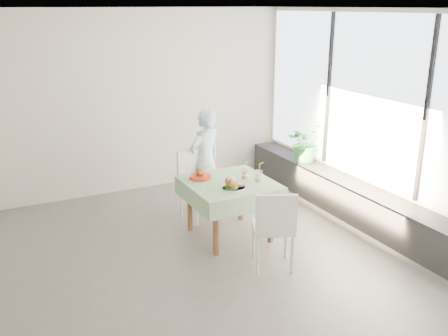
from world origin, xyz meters
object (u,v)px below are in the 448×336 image
chair_far (200,198)px  chair_near (273,243)px  juice_cup_orange (245,174)px  potted_plant (305,142)px  main_dish (233,185)px  cafe_table (229,203)px  diner (205,161)px

chair_far → chair_near: 1.63m
juice_cup_orange → potted_plant: potted_plant is taller
chair_far → chair_near: chair_far is taller
main_dish → juice_cup_orange: 0.42m
cafe_table → chair_near: 0.93m
chair_far → diner: (0.18, 0.20, 0.45)m
cafe_table → chair_near: (0.08, -0.91, -0.17)m
diner → potted_plant: 1.71m
main_dish → potted_plant: size_ratio=0.49×
chair_far → diner: bearing=48.2°
cafe_table → chair_far: (-0.10, 0.71, -0.17)m
diner → chair_near: bearing=69.8°
diner → cafe_table: bearing=64.5°
cafe_table → chair_far: chair_far is taller
potted_plant → chair_far: bearing=-173.7°
cafe_table → diner: diner is taller
main_dish → potted_plant: (1.88, 1.16, 0.01)m
main_dish → diner: bearing=81.8°
cafe_table → diner: size_ratio=0.71×
potted_plant → juice_cup_orange: bearing=-150.4°
chair_far → cafe_table: bearing=-82.3°
chair_near → potted_plant: bearing=46.8°
cafe_table → juice_cup_orange: size_ratio=4.26×
chair_far → chair_near: (0.18, -1.62, -0.01)m
main_dish → juice_cup_orange: bearing=40.8°
chair_near → main_dish: (-0.16, 0.67, 0.50)m
main_dish → juice_cup_orange: size_ratio=1.22×
cafe_table → diner: 0.96m
chair_far → diner: diner is taller
cafe_table → juice_cup_orange: bearing=8.5°
chair_far → juice_cup_orange: bearing=-63.6°
main_dish → potted_plant: bearing=31.7°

